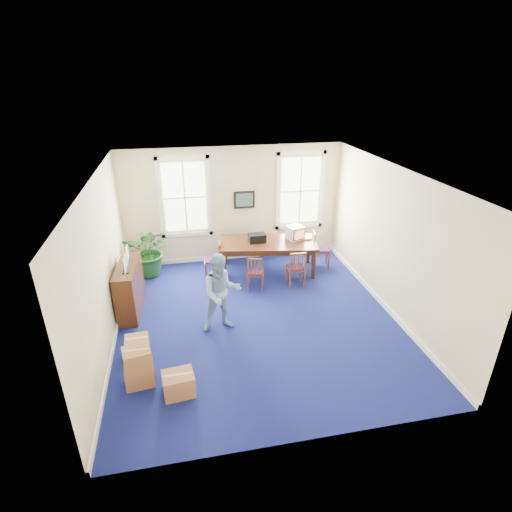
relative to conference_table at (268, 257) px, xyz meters
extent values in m
plane|color=navy|center=(-0.76, -2.23, -0.43)|extent=(6.50, 6.50, 0.00)
plane|color=white|center=(-0.76, -2.23, 2.77)|extent=(6.50, 6.50, 0.00)
plane|color=beige|center=(-0.76, 1.02, 1.17)|extent=(6.50, 0.00, 6.50)
plane|color=beige|center=(-0.76, -5.48, 1.17)|extent=(6.50, 0.00, 6.50)
plane|color=beige|center=(-3.76, -2.23, 1.17)|extent=(0.00, 6.50, 6.50)
plane|color=beige|center=(2.24, -2.23, 1.17)|extent=(0.00, 6.50, 6.50)
cube|color=white|center=(-0.76, 0.99, -0.37)|extent=(6.00, 0.04, 0.12)
cube|color=white|center=(-3.73, -2.23, -0.37)|extent=(0.04, 6.50, 0.12)
cube|color=white|center=(2.21, -2.23, -0.37)|extent=(0.04, 6.50, 0.12)
cube|color=white|center=(1.09, 0.00, 0.46)|extent=(0.17, 0.22, 0.05)
cube|color=black|center=(-0.29, 0.06, 0.54)|extent=(0.46, 0.31, 0.22)
imported|color=#7FA6CB|center=(-1.53, -2.40, 0.42)|extent=(0.89, 0.72, 1.70)
cube|color=#432110|center=(-3.46, -1.28, 0.15)|extent=(0.51, 1.49, 1.15)
imported|color=#164919|center=(-3.09, 0.43, 0.25)|extent=(1.44, 1.33, 1.36)
camera|label=1|loc=(-2.25, -9.44, 4.53)|focal=28.00mm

